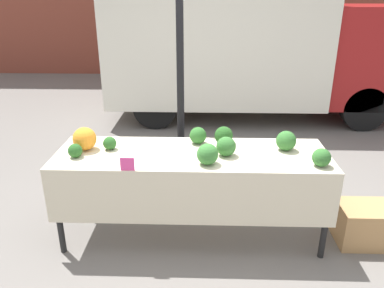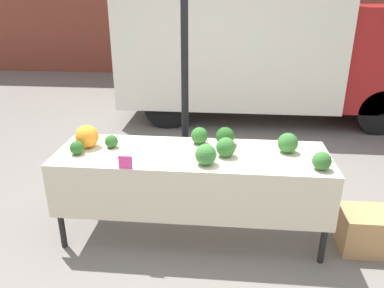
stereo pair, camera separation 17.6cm
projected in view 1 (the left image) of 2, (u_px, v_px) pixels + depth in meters
The scene contains 16 objects.
ground_plane at pixel (192, 233), 3.40m from camera, with size 40.00×40.00×0.00m, color slate.
tent_pole at pixel (180, 85), 3.58m from camera, with size 0.07×0.07×2.41m.
parked_truck at pixel (248, 40), 6.24m from camera, with size 4.94×1.89×2.43m.
market_table at pixel (192, 167), 3.08m from camera, with size 2.27×0.71×0.79m.
orange_cauliflower at pixel (85, 139), 3.13m from camera, with size 0.20×0.20×0.20m.
romanesco_head at pixel (85, 134), 3.34m from camera, with size 0.16×0.16×0.13m.
broccoli_head_0 at pixel (110, 143), 3.15m from camera, with size 0.11×0.11×0.11m.
broccoli_head_1 at pixel (224, 136), 3.25m from camera, with size 0.16×0.16×0.16m.
broccoli_head_2 at pixel (75, 151), 3.00m from camera, with size 0.11×0.11×0.11m.
broccoli_head_3 at pixel (286, 141), 3.13m from camera, with size 0.17×0.17×0.17m.
broccoli_head_4 at pixel (226, 146), 3.03m from camera, with size 0.16×0.16×0.16m.
broccoli_head_5 at pixel (198, 135), 3.27m from camera, with size 0.15×0.15×0.15m.
broccoli_head_6 at pixel (208, 154), 2.87m from camera, with size 0.17×0.17×0.17m.
broccoli_head_7 at pixel (321, 157), 2.84m from camera, with size 0.14×0.14×0.14m.
price_sign at pixel (127, 164), 2.78m from camera, with size 0.11×0.01×0.10m.
produce_crate at pixel (363, 224), 3.23m from camera, with size 0.44×0.36×0.35m.
Camera 1 is at (0.09, -2.85, 2.03)m, focal length 35.00 mm.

